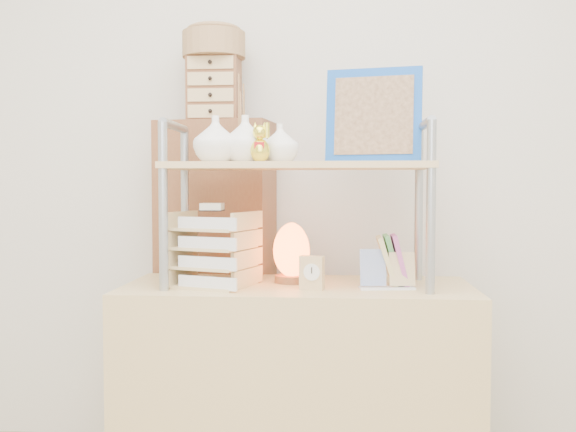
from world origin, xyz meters
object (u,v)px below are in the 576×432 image
object	(u,v)px
desk	(298,392)
letter_tray	(213,253)
cabinet	(216,288)
salt_lamp	(291,252)

from	to	relation	value
desk	letter_tray	size ratio (longest dim) A/B	4.15
cabinet	letter_tray	xyz separation A→B (m)	(0.07, -0.43, 0.19)
cabinet	salt_lamp	xyz separation A→B (m)	(0.33, -0.32, 0.18)
desk	salt_lamp	world-z (taller)	salt_lamp
letter_tray	salt_lamp	world-z (taller)	letter_tray
desk	salt_lamp	size ratio (longest dim) A/B	5.65
cabinet	salt_lamp	world-z (taller)	cabinet
desk	letter_tray	bearing A→B (deg)	-168.30
desk	cabinet	size ratio (longest dim) A/B	0.89
letter_tray	salt_lamp	distance (m)	0.28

